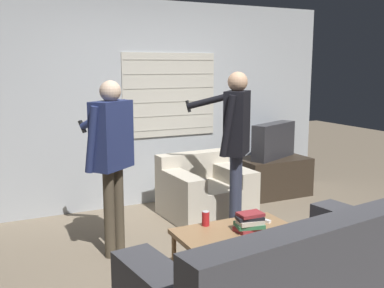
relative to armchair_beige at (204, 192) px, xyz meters
name	(u,v)px	position (x,y,z in m)	size (l,w,h in m)	color
ground_plane	(224,263)	(-0.44, -1.25, -0.29)	(16.00, 16.00, 0.00)	#7F705B
wall_back	(146,104)	(-0.43, 0.78, 0.99)	(5.20, 0.08, 2.55)	#ADB2B7
armchair_beige	(204,192)	(0.00, 0.00, 0.00)	(0.98, 0.90, 0.71)	beige
coffee_table	(236,235)	(-0.47, -1.50, 0.07)	(1.01, 0.56, 0.40)	#9E754C
tv_stand	(273,176)	(1.24, 0.36, -0.03)	(0.96, 0.57, 0.52)	#33281E
tv	(273,141)	(1.23, 0.36, 0.47)	(0.82, 0.52, 0.48)	#2D2D33
person_left_standing	(111,147)	(-1.27, -0.62, 0.74)	(0.51, 0.81, 1.63)	#4C4233
person_right_standing	(235,134)	(0.01, -0.67, 0.78)	(0.52, 0.79, 1.70)	#33384C
book_stack	(249,222)	(-0.38, -1.57, 0.19)	(0.26, 0.22, 0.16)	maroon
soda_can	(206,219)	(-0.65, -1.29, 0.18)	(0.07, 0.07, 0.13)	red
spare_remote	(264,220)	(-0.14, -1.42, 0.12)	(0.08, 0.14, 0.02)	white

